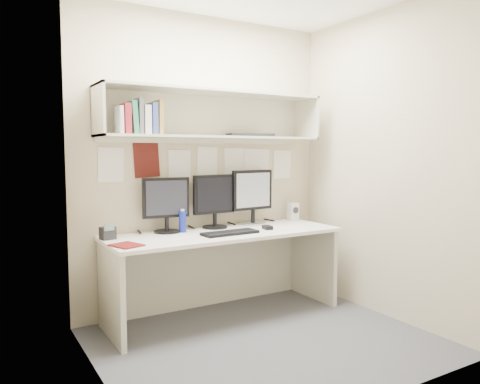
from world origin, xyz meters
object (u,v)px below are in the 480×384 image
monitor_right (253,195)px  desk (224,274)px  monitor_center (214,199)px  keyboard (230,233)px  speaker (293,211)px  monitor_left (166,203)px  maroon_notebook (127,245)px  desk_phone (108,233)px

monitor_right → desk: bearing=-157.5°
monitor_right → monitor_center: bearing=175.2°
keyboard → speaker: 0.98m
monitor_left → keyboard: size_ratio=0.97×
monitor_center → keyboard: bearing=-99.3°
monitor_right → keyboard: bearing=-146.0°
keyboard → speaker: (0.91, 0.35, 0.08)m
monitor_right → keyboard: size_ratio=1.06×
speaker → maroon_notebook: 1.83m
desk → maroon_notebook: 0.98m
monitor_right → monitor_left: bearing=175.2°
monitor_left → maroon_notebook: 0.65m
monitor_left → monitor_center: size_ratio=0.98×
keyboard → speaker: speaker is taller
maroon_notebook → desk_phone: (-0.05, 0.32, 0.04)m
desk_phone → keyboard: bearing=-27.0°
keyboard → desk_phone: size_ratio=3.69×
monitor_left → speaker: 1.33m
speaker → maroon_notebook: (-1.79, -0.39, -0.08)m
monitor_left → speaker: (1.32, -0.00, -0.16)m
monitor_left → maroon_notebook: (-0.46, -0.39, -0.25)m
maroon_notebook → monitor_center: bearing=4.2°
monitor_left → monitor_right: 0.85m
monitor_right → speaker: size_ratio=2.86×
monitor_right → maroon_notebook: size_ratio=2.35×
monitor_left → keyboard: bearing=-33.5°
monitor_right → maroon_notebook: (-1.32, -0.39, -0.27)m
monitor_left → desk: bearing=-19.7°
monitor_center → desk_phone: size_ratio=3.67×
monitor_left → keyboard: (0.41, -0.36, -0.24)m
monitor_center → keyboard: monitor_center is taller
speaker → maroon_notebook: speaker is taller
keyboard → desk_phone: desk_phone is taller
monitor_left → desk_phone: (-0.51, -0.07, -0.20)m
monitor_right → keyboard: monitor_right is taller
desk → monitor_center: bearing=83.8°
maroon_notebook → keyboard: bearing=-16.5°
monitor_right → maroon_notebook: 1.40m
monitor_left → monitor_right: size_ratio=0.91×
monitor_left → maroon_notebook: size_ratio=2.15×
monitor_left → keyboard: monitor_left is taller
desk → speaker: (0.89, 0.22, 0.45)m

